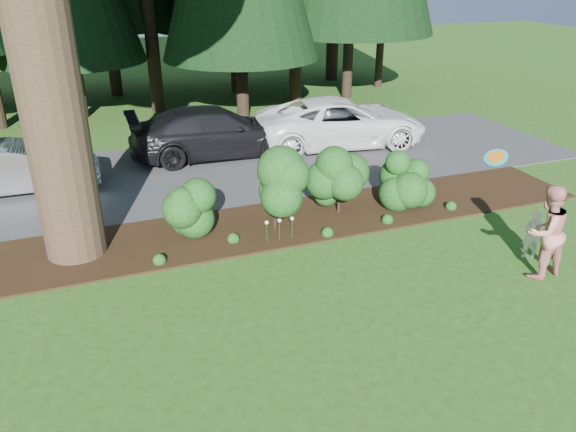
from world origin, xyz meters
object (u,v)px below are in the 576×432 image
object	(u,v)px
car_silver_wagon	(18,168)
frisbee	(496,157)
adult	(546,232)
car_dark_suv	(215,132)
child	(532,235)
car_white_suv	(341,122)

from	to	relation	value
car_silver_wagon	frisbee	bearing A→B (deg)	-129.13
car_silver_wagon	adult	distance (m)	13.07
car_dark_suv	child	bearing A→B (deg)	-152.07
car_silver_wagon	child	bearing A→B (deg)	-125.46
car_silver_wagon	child	world-z (taller)	car_silver_wagon
car_silver_wagon	child	size ratio (longest dim) A/B	3.82
child	frisbee	world-z (taller)	frisbee
car_white_suv	car_dark_suv	xyz separation A→B (m)	(-4.24, 0.39, -0.01)
adult	car_silver_wagon	bearing A→B (deg)	-44.47
car_silver_wagon	frisbee	xyz separation A→B (m)	(9.04, -7.79, 1.69)
car_white_suv	frisbee	bearing A→B (deg)	-178.22
car_silver_wagon	car_dark_suv	world-z (taller)	car_dark_suv
car_silver_wagon	car_white_suv	world-z (taller)	car_white_suv
frisbee	car_white_suv	bearing A→B (deg)	83.96
car_white_suv	frisbee	world-z (taller)	frisbee
car_dark_suv	adult	world-z (taller)	adult
car_dark_suv	frisbee	distance (m)	9.66
car_dark_suv	frisbee	size ratio (longest dim) A/B	12.21
car_silver_wagon	frisbee	size ratio (longest dim) A/B	9.35
car_white_suv	child	bearing A→B (deg)	-169.70
adult	child	bearing A→B (deg)	-122.49
child	car_dark_suv	bearing A→B (deg)	-47.49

